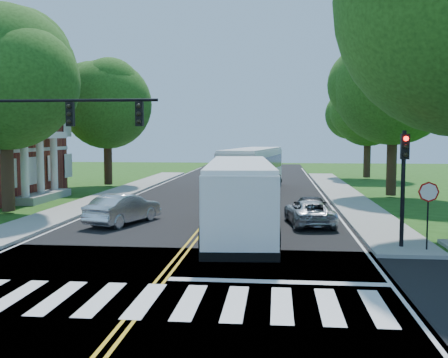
# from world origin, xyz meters

# --- Properties ---
(ground) EXTENTS (140.00, 140.00, 0.00)m
(ground) POSITION_xyz_m (0.00, 0.00, 0.00)
(ground) COLOR #1F4912
(ground) RESTS_ON ground
(road) EXTENTS (14.00, 96.00, 0.01)m
(road) POSITION_xyz_m (0.00, 18.00, 0.01)
(road) COLOR black
(road) RESTS_ON ground
(cross_road) EXTENTS (60.00, 12.00, 0.01)m
(cross_road) POSITION_xyz_m (0.00, 0.00, 0.01)
(cross_road) COLOR black
(cross_road) RESTS_ON ground
(center_line) EXTENTS (0.36, 70.00, 0.01)m
(center_line) POSITION_xyz_m (0.00, 22.00, 0.01)
(center_line) COLOR gold
(center_line) RESTS_ON road
(edge_line_w) EXTENTS (0.12, 70.00, 0.01)m
(edge_line_w) POSITION_xyz_m (-6.80, 22.00, 0.01)
(edge_line_w) COLOR silver
(edge_line_w) RESTS_ON road
(edge_line_e) EXTENTS (0.12, 70.00, 0.01)m
(edge_line_e) POSITION_xyz_m (6.80, 22.00, 0.01)
(edge_line_e) COLOR silver
(edge_line_e) RESTS_ON road
(crosswalk) EXTENTS (12.60, 3.00, 0.01)m
(crosswalk) POSITION_xyz_m (0.00, -0.50, 0.02)
(crosswalk) COLOR silver
(crosswalk) RESTS_ON road
(stop_bar) EXTENTS (6.60, 0.40, 0.01)m
(stop_bar) POSITION_xyz_m (3.50, 1.60, 0.02)
(stop_bar) COLOR silver
(stop_bar) RESTS_ON road
(sidewalk_nw) EXTENTS (2.60, 40.00, 0.15)m
(sidewalk_nw) POSITION_xyz_m (-8.30, 25.00, 0.07)
(sidewalk_nw) COLOR gray
(sidewalk_nw) RESTS_ON ground
(sidewalk_ne) EXTENTS (2.60, 40.00, 0.15)m
(sidewalk_ne) POSITION_xyz_m (8.30, 25.00, 0.07)
(sidewalk_ne) COLOR gray
(sidewalk_ne) RESTS_ON ground
(tree_west_near) EXTENTS (8.00, 8.00, 11.40)m
(tree_west_near) POSITION_xyz_m (-11.50, 14.00, 7.53)
(tree_west_near) COLOR #351E15
(tree_west_near) RESTS_ON ground
(tree_west_far) EXTENTS (7.60, 7.60, 10.67)m
(tree_west_far) POSITION_xyz_m (-11.00, 30.00, 7.00)
(tree_west_far) COLOR #351E15
(tree_west_far) RESTS_ON ground
(tree_east_mid) EXTENTS (8.40, 8.40, 11.93)m
(tree_east_mid) POSITION_xyz_m (11.50, 24.00, 7.86)
(tree_east_mid) COLOR #351E15
(tree_east_mid) RESTS_ON ground
(tree_east_far) EXTENTS (7.20, 7.20, 10.34)m
(tree_east_far) POSITION_xyz_m (12.50, 40.00, 6.86)
(tree_east_far) COLOR #351E15
(tree_east_far) RESTS_ON ground
(signal_nw) EXTENTS (7.15, 0.46, 5.66)m
(signal_nw) POSITION_xyz_m (-5.86, 6.43, 4.38)
(signal_nw) COLOR black
(signal_nw) RESTS_ON ground
(signal_ne) EXTENTS (0.30, 0.46, 4.40)m
(signal_ne) POSITION_xyz_m (8.20, 6.44, 2.96)
(signal_ne) COLOR black
(signal_ne) RESTS_ON ground
(stop_sign) EXTENTS (0.76, 0.08, 2.53)m
(stop_sign) POSITION_xyz_m (9.00, 5.98, 2.03)
(stop_sign) COLOR black
(stop_sign) RESTS_ON ground
(bus_lead) EXTENTS (3.64, 12.52, 3.20)m
(bus_lead) POSITION_xyz_m (1.81, 9.33, 1.70)
(bus_lead) COLOR silver
(bus_lead) RESTS_ON road
(bus_follow) EXTENTS (4.65, 13.19, 3.35)m
(bus_follow) POSITION_xyz_m (1.61, 26.88, 1.78)
(bus_follow) COLOR silver
(bus_follow) RESTS_ON road
(hatchback) EXTENTS (2.97, 4.75, 1.48)m
(hatchback) POSITION_xyz_m (-4.07, 11.26, 0.75)
(hatchback) COLOR silver
(hatchback) RESTS_ON road
(suv) EXTENTS (2.54, 4.57, 1.21)m
(suv) POSITION_xyz_m (5.05, 11.84, 0.62)
(suv) COLOR silver
(suv) RESTS_ON road
(dark_sedan) EXTENTS (1.88, 4.22, 1.20)m
(dark_sedan) POSITION_xyz_m (5.22, 13.44, 0.61)
(dark_sedan) COLOR black
(dark_sedan) RESTS_ON road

